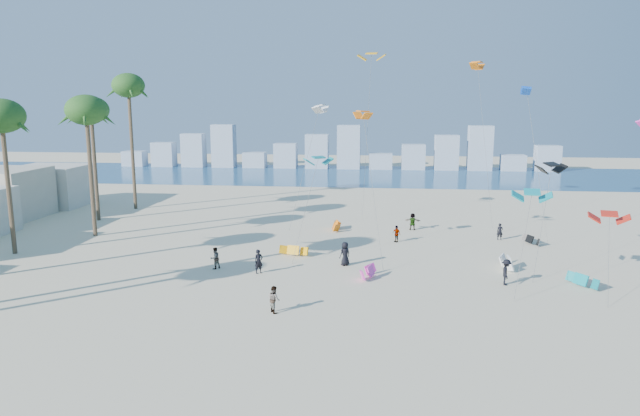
# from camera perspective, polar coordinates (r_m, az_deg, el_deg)

# --- Properties ---
(ground) EXTENTS (220.00, 220.00, 0.00)m
(ground) POSITION_cam_1_polar(r_m,az_deg,el_deg) (31.71, -8.80, -13.30)
(ground) COLOR beige
(ground) RESTS_ON ground
(ocean) EXTENTS (220.00, 220.00, 0.00)m
(ocean) POSITION_cam_1_polar(r_m,az_deg,el_deg) (101.07, 1.76, 3.35)
(ocean) COLOR navy
(ocean) RESTS_ON ground
(kitesurfer_near) EXTENTS (0.80, 0.75, 1.84)m
(kitesurfer_near) POSITION_cam_1_polar(r_m,az_deg,el_deg) (43.29, -6.18, -5.36)
(kitesurfer_near) COLOR black
(kitesurfer_near) RESTS_ON ground
(kitesurfer_mid) EXTENTS (0.98, 1.03, 1.67)m
(kitesurfer_mid) POSITION_cam_1_polar(r_m,az_deg,el_deg) (35.47, -4.63, -9.11)
(kitesurfer_mid) COLOR gray
(kitesurfer_mid) RESTS_ON ground
(kitesurfers_far) EXTENTS (24.70, 18.15, 1.90)m
(kitesurfers_far) POSITION_cam_1_polar(r_m,az_deg,el_deg) (48.27, 7.75, -3.76)
(kitesurfers_far) COLOR black
(kitesurfers_far) RESTS_ON ground
(grounded_kites) EXTENTS (23.89, 18.91, 0.88)m
(grounded_kites) POSITION_cam_1_polar(r_m,az_deg,el_deg) (47.74, 11.00, -4.61)
(grounded_kites) COLOR #FFAB0D
(grounded_kites) RESTS_ON ground
(flying_kites) EXTENTS (31.63, 30.43, 18.60)m
(flying_kites) POSITION_cam_1_polar(r_m,az_deg,el_deg) (53.26, 13.99, 9.45)
(flying_kites) COLOR #0B858F
(flying_kites) RESTS_ON ground
(palm_row) EXTENTS (8.46, 44.80, 16.10)m
(palm_row) POSITION_cam_1_polar(r_m,az_deg,el_deg) (53.25, -28.17, 8.64)
(palm_row) COLOR brown
(palm_row) RESTS_ON ground
(distant_skyline) EXTENTS (85.00, 3.00, 8.40)m
(distant_skyline) POSITION_cam_1_polar(r_m,az_deg,el_deg) (110.74, 1.56, 5.59)
(distant_skyline) COLOR #9EADBF
(distant_skyline) RESTS_ON ground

